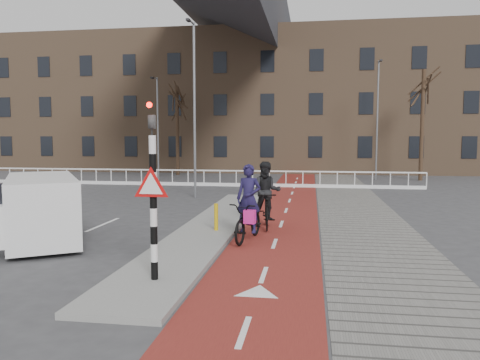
# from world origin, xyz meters

# --- Properties ---
(ground) EXTENTS (120.00, 120.00, 0.00)m
(ground) POSITION_xyz_m (0.00, 0.00, 0.00)
(ground) COLOR #38383A
(ground) RESTS_ON ground
(bike_lane) EXTENTS (2.50, 60.00, 0.01)m
(bike_lane) POSITION_xyz_m (1.50, 10.00, 0.01)
(bike_lane) COLOR maroon
(bike_lane) RESTS_ON ground
(sidewalk) EXTENTS (3.00, 60.00, 0.01)m
(sidewalk) POSITION_xyz_m (4.30, 10.00, 0.01)
(sidewalk) COLOR slate
(sidewalk) RESTS_ON ground
(curb_island) EXTENTS (1.80, 16.00, 0.12)m
(curb_island) POSITION_xyz_m (-0.70, 4.00, 0.06)
(curb_island) COLOR gray
(curb_island) RESTS_ON ground
(traffic_signal) EXTENTS (0.80, 0.80, 3.68)m
(traffic_signal) POSITION_xyz_m (-0.60, -2.02, 1.99)
(traffic_signal) COLOR black
(traffic_signal) RESTS_ON curb_island
(bollard) EXTENTS (0.12, 0.12, 0.82)m
(bollard) POSITION_xyz_m (-0.38, 3.07, 0.53)
(bollard) COLOR gold
(bollard) RESTS_ON curb_island
(cyclist_near) EXTENTS (1.12, 2.24, 2.20)m
(cyclist_near) POSITION_xyz_m (0.73, 2.27, 0.75)
(cyclist_near) COLOR black
(cyclist_near) RESTS_ON bike_lane
(cyclist_far) EXTENTS (1.02, 2.10, 2.17)m
(cyclist_far) POSITION_xyz_m (1.06, 4.22, 0.91)
(cyclist_far) COLOR black
(cyclist_far) RESTS_ON bike_lane
(van) EXTENTS (3.80, 4.58, 1.86)m
(van) POSITION_xyz_m (-5.00, 1.21, 0.98)
(van) COLOR silver
(van) RESTS_ON ground
(railing) EXTENTS (28.00, 0.10, 0.99)m
(railing) POSITION_xyz_m (-5.00, 17.00, 0.31)
(railing) COLOR silver
(railing) RESTS_ON ground
(townhouse_row) EXTENTS (46.00, 10.00, 15.90)m
(townhouse_row) POSITION_xyz_m (-3.00, 32.00, 7.81)
(townhouse_row) COLOR #7F6047
(townhouse_row) RESTS_ON ground
(tree_mid) EXTENTS (0.28, 0.28, 6.94)m
(tree_mid) POSITION_xyz_m (-7.99, 25.02, 3.47)
(tree_mid) COLOR #2F2015
(tree_mid) RESTS_ON ground
(tree_right) EXTENTS (0.27, 0.27, 7.55)m
(tree_right) POSITION_xyz_m (9.95, 22.84, 3.78)
(tree_right) COLOR #2F2015
(tree_right) RESTS_ON ground
(streetlight_near) EXTENTS (0.12, 0.12, 8.44)m
(streetlight_near) POSITION_xyz_m (-3.15, 11.46, 4.22)
(streetlight_near) COLOR slate
(streetlight_near) RESTS_ON ground
(streetlight_left) EXTENTS (0.12, 0.12, 7.05)m
(streetlight_left) POSITION_xyz_m (-8.05, 20.46, 3.53)
(streetlight_left) COLOR slate
(streetlight_left) RESTS_ON ground
(streetlight_right) EXTENTS (0.12, 0.12, 8.17)m
(streetlight_right) POSITION_xyz_m (6.94, 22.65, 4.08)
(streetlight_right) COLOR slate
(streetlight_right) RESTS_ON ground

